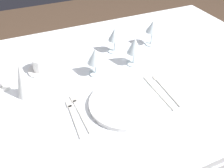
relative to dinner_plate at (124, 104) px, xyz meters
The scene contains 15 objects.
ground_plane 0.78m from the dinner_plate, 85.42° to the left, with size 6.00×6.00×0.00m, color #4C3828.
dining_table 0.23m from the dinner_plate, 85.42° to the left, with size 1.80×1.11×0.74m.
dinner_plate is the anchor object (origin of this frame).
fork_outer 0.18m from the dinner_plate, 168.15° to the left, with size 0.02×0.22×0.00m.
fork_inner 0.20m from the dinner_plate, behind, with size 0.03×0.21×0.00m.
dinner_knife 0.17m from the dinner_plate, ahead, with size 0.02×0.24×0.00m.
spoon_soup 0.21m from the dinner_plate, 10.40° to the left, with size 0.03×0.22×0.01m.
saucer_left 0.44m from the dinner_plate, 123.79° to the left, with size 0.14×0.14×0.01m, color white.
coffee_cup_left 0.44m from the dinner_plate, 123.62° to the left, with size 0.10×0.08×0.06m.
saucer_right 0.55m from the dinner_plate, 142.00° to the left, with size 0.12×0.12×0.01m, color white.
wine_glass_centre 0.31m from the dinner_plate, 55.41° to the left, with size 0.07×0.07×0.14m.
wine_glass_left 0.42m from the dinner_plate, 71.14° to the left, with size 0.07×0.07×0.13m.
wine_glass_right 0.26m from the dinner_plate, 96.10° to the left, with size 0.07×0.07×0.13m.
wine_glass_far 0.52m from the dinner_plate, 47.44° to the left, with size 0.07×0.07×0.14m.
napkin_folded 0.41m from the dinner_plate, 147.36° to the left, with size 0.07×0.07×0.17m, color white.
Camera 1 is at (-0.35, -0.84, 1.41)m, focal length 39.86 mm.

